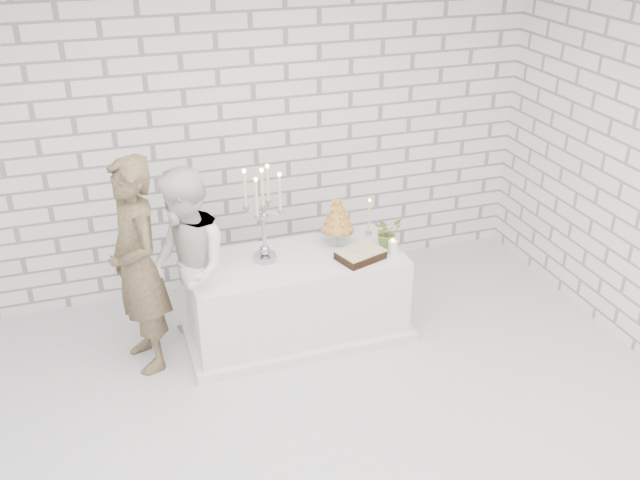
{
  "coord_description": "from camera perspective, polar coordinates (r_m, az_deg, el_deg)",
  "views": [
    {
      "loc": [
        -1.09,
        -3.55,
        3.58
      ],
      "look_at": [
        0.47,
        1.11,
        1.05
      ],
      "focal_mm": 39.51,
      "sensor_mm": 36.0,
      "label": 1
    }
  ],
  "objects": [
    {
      "name": "croquembouche",
      "position": [
        6.02,
        1.44,
        1.59
      ],
      "size": [
        0.33,
        0.33,
        0.45
      ],
      "primitive_type": null,
      "rotation": [
        0.0,
        0.0,
        -0.15
      ],
      "color": "olive",
      "rests_on": "cake_table"
    },
    {
      "name": "groom",
      "position": [
        5.65,
        -14.58,
        -2.09
      ],
      "size": [
        0.59,
        0.74,
        1.8
      ],
      "primitive_type": "imported",
      "rotation": [
        0.0,
        0.0,
        -1.3
      ],
      "color": "#463723",
      "rests_on": "ground"
    },
    {
      "name": "candelabra",
      "position": [
        5.7,
        -4.61,
        1.99
      ],
      "size": [
        0.4,
        0.4,
        0.82
      ],
      "primitive_type": null,
      "rotation": [
        0.0,
        0.0,
        0.22
      ],
      "color": "#9B9BA5",
      "rests_on": "cake_table"
    },
    {
      "name": "bride",
      "position": [
        5.67,
        -10.7,
        -2.32
      ],
      "size": [
        0.64,
        0.82,
        1.66
      ],
      "primitive_type": "imported",
      "rotation": [
        0.0,
        0.0,
        -1.56
      ],
      "color": "white",
      "rests_on": "ground"
    },
    {
      "name": "chocolate_cake",
      "position": [
        5.87,
        3.29,
        -1.18
      ],
      "size": [
        0.43,
        0.36,
        0.08
      ],
      "primitive_type": "cube",
      "rotation": [
        0.0,
        0.0,
        0.32
      ],
      "color": "black",
      "rests_on": "cake_table"
    },
    {
      "name": "wall_back",
      "position": [
        6.49,
        -7.96,
        8.26
      ],
      "size": [
        6.0,
        0.01,
        3.0
      ],
      "primitive_type": "cube",
      "color": "white",
      "rests_on": "ground"
    },
    {
      "name": "extra_taper",
      "position": [
        6.23,
        4.0,
        1.8
      ],
      "size": [
        0.07,
        0.07,
        0.32
      ],
      "primitive_type": "cylinder",
      "rotation": [
        0.0,
        0.0,
        -0.18
      ],
      "color": "beige",
      "rests_on": "cake_table"
    },
    {
      "name": "ground",
      "position": [
        5.16,
        -1.09,
        -16.74
      ],
      "size": [
        6.0,
        5.0,
        0.01
      ],
      "primitive_type": "cube",
      "color": "silver",
      "rests_on": "ground"
    },
    {
      "name": "ceiling",
      "position": [
        3.76,
        -1.51,
        18.34
      ],
      "size": [
        6.0,
        5.0,
        0.01
      ],
      "primitive_type": "cube",
      "color": "white",
      "rests_on": "ground"
    },
    {
      "name": "pillar_candle",
      "position": [
        5.97,
        5.91,
        -0.59
      ],
      "size": [
        0.09,
        0.09,
        0.12
      ],
      "primitive_type": "cylinder",
      "rotation": [
        0.0,
        0.0,
        -0.17
      ],
      "color": "white",
      "rests_on": "cake_table"
    },
    {
      "name": "flowers",
      "position": [
        6.06,
        5.46,
        0.7
      ],
      "size": [
        0.3,
        0.27,
        0.27
      ],
      "primitive_type": "imported",
      "rotation": [
        0.0,
        0.0,
        0.31
      ],
      "color": "#5B8143",
      "rests_on": "cake_table"
    },
    {
      "name": "cake_table",
      "position": [
        6.08,
        -1.91,
        -4.59
      ],
      "size": [
        1.8,
        0.8,
        0.75
      ],
      "primitive_type": "cube",
      "color": "white",
      "rests_on": "ground"
    }
  ]
}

